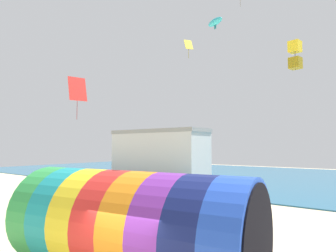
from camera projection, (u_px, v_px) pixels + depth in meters
giant_inflatable_tube at (132, 225)px, 9.89m from camera, size 8.73×4.58×3.54m
kite_yellow_diamond at (189, 45)px, 24.88m from camera, size 0.74×0.81×1.62m
kite_yellow_box at (295, 55)px, 16.22m from camera, size 0.66×0.66×1.62m
kite_cyan_parafoil at (215, 22)px, 15.68m from camera, size 1.21×0.92×0.61m
kite_red_diamond at (77, 89)px, 19.72m from camera, size 0.82×1.27×2.85m
bystander_near_water at (105, 205)px, 18.02m from camera, size 0.34×0.42×1.65m
promenade_building at (159, 155)px, 39.59m from camera, size 13.52×4.71×6.61m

